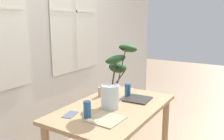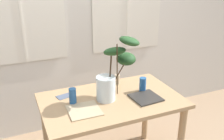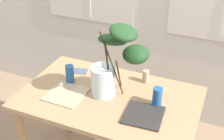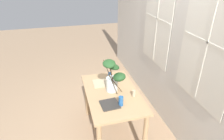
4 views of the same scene
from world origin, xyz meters
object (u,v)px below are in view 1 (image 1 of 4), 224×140
at_px(dining_table, 114,119).
at_px(vase_with_branches, 115,79).
at_px(plate_square_left, 106,119).
at_px(drinking_glass_blue_left, 87,110).
at_px(drinking_glass_blue_right, 128,90).
at_px(plate_square_right, 138,99).
at_px(pillar_candle, 100,92).

height_order(dining_table, vase_with_branches, vase_with_branches).
relative_size(vase_with_branches, plate_square_left, 2.30).
bearing_deg(drinking_glass_blue_left, drinking_glass_blue_right, -1.58).
height_order(vase_with_branches, drinking_glass_blue_right, vase_with_branches).
height_order(plate_square_right, pillar_candle, pillar_candle).
bearing_deg(dining_table, plate_square_left, -160.37).
xyz_separation_m(dining_table, plate_square_left, (-0.28, -0.10, 0.13)).
xyz_separation_m(vase_with_branches, plate_square_left, (-0.31, -0.11, -0.24)).
distance_m(dining_table, drinking_glass_blue_right, 0.38).
height_order(dining_table, plate_square_left, plate_square_left).
height_order(vase_with_branches, plate_square_left, vase_with_branches).
height_order(dining_table, plate_square_right, plate_square_right).
bearing_deg(pillar_candle, drinking_glass_blue_left, -156.66).
xyz_separation_m(drinking_glass_blue_left, plate_square_right, (0.61, -0.16, -0.06)).
xyz_separation_m(drinking_glass_blue_right, plate_square_right, (-0.05, -0.14, -0.06)).
xyz_separation_m(drinking_glass_blue_right, plate_square_left, (-0.61, -0.13, -0.06)).
distance_m(vase_with_branches, drinking_glass_blue_left, 0.40).
distance_m(vase_with_branches, plate_square_right, 0.37).
distance_m(dining_table, vase_with_branches, 0.38).
distance_m(vase_with_branches, drinking_glass_blue_right, 0.35).
relative_size(plate_square_right, pillar_candle, 2.22).
height_order(dining_table, drinking_glass_blue_left, drinking_glass_blue_left).
bearing_deg(vase_with_branches, dining_table, -164.71).
bearing_deg(plate_square_left, plate_square_right, -0.75).
bearing_deg(plate_square_left, drinking_glass_blue_left, 108.43).
relative_size(drinking_glass_blue_left, drinking_glass_blue_right, 1.06).
relative_size(drinking_glass_blue_right, plate_square_right, 0.55).
relative_size(vase_with_branches, plate_square_right, 2.45).
bearing_deg(drinking_glass_blue_right, dining_table, -174.55).
distance_m(plate_square_right, pillar_candle, 0.39).
xyz_separation_m(drinking_glass_blue_left, plate_square_left, (0.05, -0.15, -0.07)).
xyz_separation_m(plate_square_left, plate_square_right, (0.56, -0.01, 0.00)).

